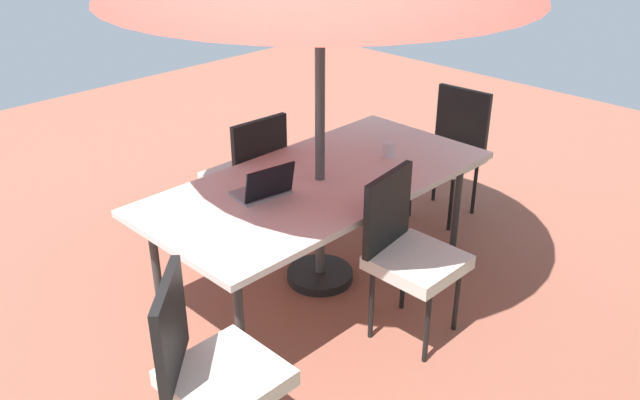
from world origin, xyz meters
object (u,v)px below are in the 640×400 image
Objects in this scene: chair_south at (248,173)px; cup at (388,150)px; chair_north at (408,249)px; chair_west at (450,147)px; dining_table at (320,185)px; laptop at (264,189)px; chair_northeast at (210,367)px.

chair_south is 1.00m from cup.
chair_north is 9.42× the size of cup.
chair_west is 0.86m from cup.
chair_north is (0.03, 0.73, -0.14)m from dining_table.
laptop is (0.37, -0.80, 0.23)m from chair_north.
chair_northeast and chair_north have the same top height.
chair_northeast is 2.10m from cup.
chair_south and chair_west have the same top height.
chair_south reaches higher than dining_table.
chair_south is at bearing 80.61° from chair_north.
chair_west is at bearing 155.43° from chair_south.
laptop reaches higher than cup.
chair_west is at bearing 18.48° from chair_north.
chair_west is 1.00× the size of chair_north.
chair_northeast is (1.41, 0.73, -0.14)m from dining_table.
laptop reaches higher than dining_table.
chair_northeast is 2.77× the size of laptop.
chair_south is 2.77× the size of laptop.
chair_west is at bearing -173.98° from laptop.
chair_northeast reaches higher than cup.
chair_north is at bearing 91.95° from chair_south.
chair_west is (-1.39, 0.03, -0.14)m from dining_table.
laptop is (1.80, -0.09, 0.23)m from chair_west.
dining_table is 6.40× the size of laptop.
chair_north is at bearing 123.77° from laptop.
dining_table is at bearing 179.95° from laptop.
dining_table is 0.42m from laptop.
chair_northeast reaches higher than laptop.
cup is (-0.56, 0.79, 0.24)m from chair_south.
chair_south is 9.42× the size of cup.
chair_south reaches higher than cup.
chair_south is 1.45m from chair_north.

